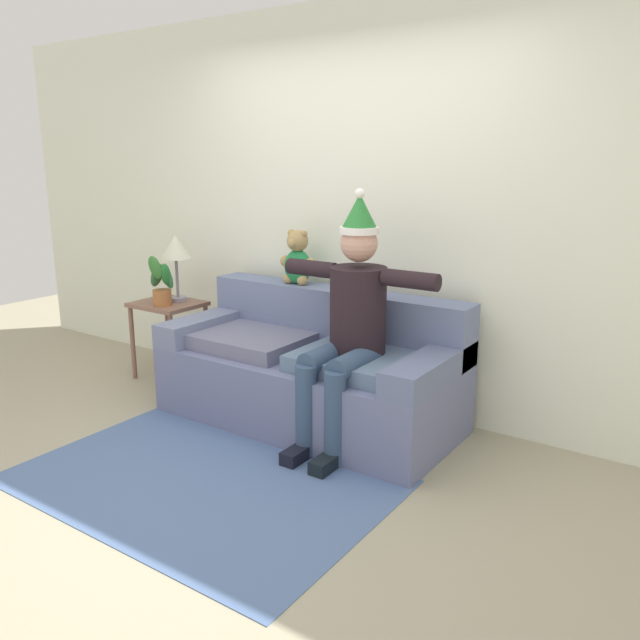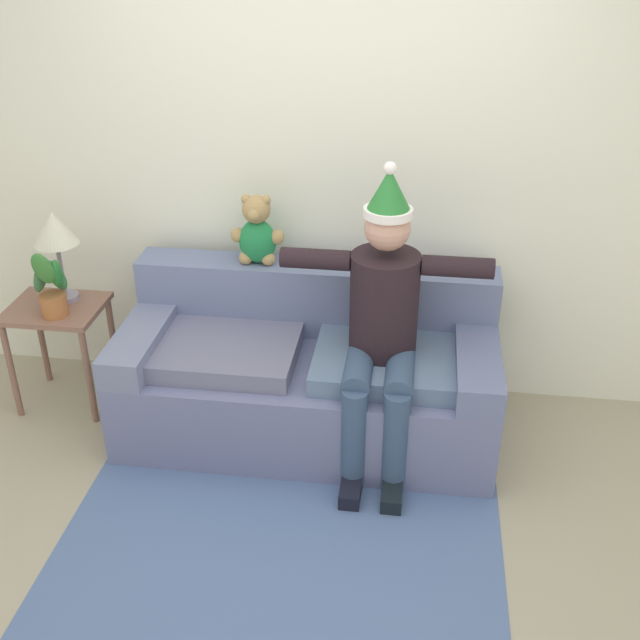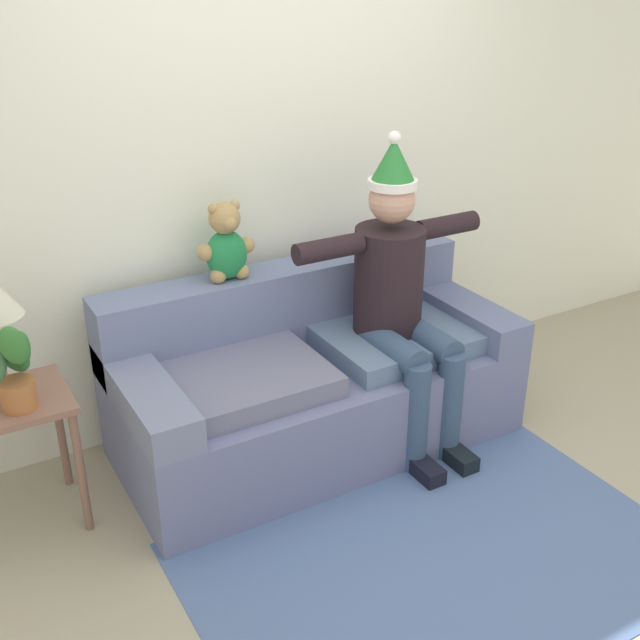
{
  "view_description": "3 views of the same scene",
  "coord_description": "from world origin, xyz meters",
  "px_view_note": "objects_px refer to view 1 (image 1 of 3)",
  "views": [
    {
      "loc": [
        2.31,
        -2.26,
        1.71
      ],
      "look_at": [
        0.15,
        0.9,
        0.73
      ],
      "focal_mm": 36.02,
      "sensor_mm": 36.0,
      "label": 1
    },
    {
      "loc": [
        0.53,
        -2.42,
        2.57
      ],
      "look_at": [
        0.09,
        0.81,
        0.79
      ],
      "focal_mm": 43.42,
      "sensor_mm": 36.0,
      "label": 2
    },
    {
      "loc": [
        -1.63,
        -1.87,
        2.21
      ],
      "look_at": [
        -0.03,
        0.91,
        0.71
      ],
      "focal_mm": 42.98,
      "sensor_mm": 36.0,
      "label": 3
    }
  ],
  "objects_px": {
    "side_table": "(168,316)",
    "potted_plant": "(162,282)",
    "couch": "(312,371)",
    "teddy_bear": "(297,260)",
    "table_lamp": "(176,250)",
    "person_seated": "(350,319)"
  },
  "relations": [
    {
      "from": "side_table",
      "to": "potted_plant",
      "type": "relative_size",
      "value": 1.53
    },
    {
      "from": "couch",
      "to": "teddy_bear",
      "type": "height_order",
      "value": "teddy_bear"
    },
    {
      "from": "teddy_bear",
      "to": "side_table",
      "type": "bearing_deg",
      "value": -168.68
    },
    {
      "from": "couch",
      "to": "teddy_bear",
      "type": "xyz_separation_m",
      "value": [
        -0.31,
        0.27,
        0.68
      ]
    },
    {
      "from": "couch",
      "to": "table_lamp",
      "type": "xyz_separation_m",
      "value": [
        -1.38,
        0.14,
        0.67
      ]
    },
    {
      "from": "couch",
      "to": "person_seated",
      "type": "bearing_deg",
      "value": -22.92
    },
    {
      "from": "table_lamp",
      "to": "couch",
      "type": "bearing_deg",
      "value": -5.68
    },
    {
      "from": "side_table",
      "to": "potted_plant",
      "type": "bearing_deg",
      "value": -60.71
    },
    {
      "from": "person_seated",
      "to": "side_table",
      "type": "bearing_deg",
      "value": 173.16
    },
    {
      "from": "couch",
      "to": "person_seated",
      "type": "relative_size",
      "value": 1.27
    },
    {
      "from": "person_seated",
      "to": "teddy_bear",
      "type": "height_order",
      "value": "person_seated"
    },
    {
      "from": "table_lamp",
      "to": "potted_plant",
      "type": "height_order",
      "value": "table_lamp"
    },
    {
      "from": "person_seated",
      "to": "side_table",
      "type": "distance_m",
      "value": 1.83
    },
    {
      "from": "couch",
      "to": "person_seated",
      "type": "xyz_separation_m",
      "value": [
        0.39,
        -0.16,
        0.44
      ]
    },
    {
      "from": "potted_plant",
      "to": "person_seated",
      "type": "bearing_deg",
      "value": -4.01
    },
    {
      "from": "side_table",
      "to": "potted_plant",
      "type": "height_order",
      "value": "potted_plant"
    },
    {
      "from": "couch",
      "to": "teddy_bear",
      "type": "relative_size",
      "value": 5.11
    },
    {
      "from": "potted_plant",
      "to": "teddy_bear",
      "type": "bearing_deg",
      "value": 16.67
    },
    {
      "from": "potted_plant",
      "to": "table_lamp",
      "type": "bearing_deg",
      "value": 97.19
    },
    {
      "from": "person_seated",
      "to": "table_lamp",
      "type": "height_order",
      "value": "person_seated"
    },
    {
      "from": "couch",
      "to": "potted_plant",
      "type": "distance_m",
      "value": 1.43
    },
    {
      "from": "teddy_bear",
      "to": "potted_plant",
      "type": "distance_m",
      "value": 1.11
    }
  ]
}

